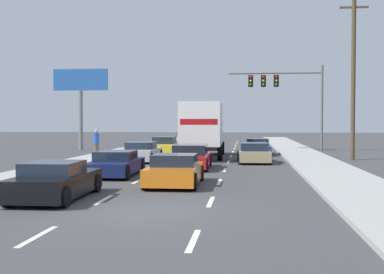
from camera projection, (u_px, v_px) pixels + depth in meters
The scene contains 17 objects.
ground_plane at pixel (210, 153), 38.54m from camera, with size 140.00×140.00×0.00m, color #3D3D3F.
sidewalk_right at pixel (307, 158), 32.83m from camera, with size 3.10×80.00×0.14m, color #9E9E99.
sidewalk_left at pixel (107, 156), 34.32m from camera, with size 3.10×80.00×0.14m, color #9E9E99.
lane_markings at pixel (204, 159), 32.92m from camera, with size 3.54×57.00×0.01m.
car_yellow at pixel (165, 146), 37.54m from camera, with size 1.90×4.64×1.31m.
car_silver at pixel (142, 152), 30.74m from camera, with size 2.00×4.68×1.21m.
car_navy at pixel (116, 164), 22.70m from camera, with size 2.04×4.54×1.13m.
car_black at pixel (55, 182), 15.89m from camera, with size 1.98×4.33×1.21m.
box_truck at pixel (203, 127), 33.62m from camera, with size 2.86×9.01×3.67m.
car_red at pixel (191, 157), 26.00m from camera, with size 2.05×4.28×1.26m.
car_orange at pixel (175, 171), 19.35m from camera, with size 2.01×4.11×1.20m.
car_blue at pixel (257, 147), 36.78m from camera, with size 1.91×4.44×1.21m.
car_tan at pixel (254, 153), 29.77m from camera, with size 2.04×4.08×1.20m.
traffic_signal_mast at pixel (279, 87), 41.22m from camera, with size 7.76×0.69×7.09m.
utility_pole_mid at pixel (353, 77), 31.61m from camera, with size 1.80×0.28×10.31m.
roadside_billboard at pixel (81, 91), 42.20m from camera, with size 4.72×0.36×6.91m.
pedestrian_near_corner at pixel (96, 143), 32.59m from camera, with size 0.38×0.38×1.80m.
Camera 1 is at (2.80, -13.41, 2.50)m, focal length 46.51 mm.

